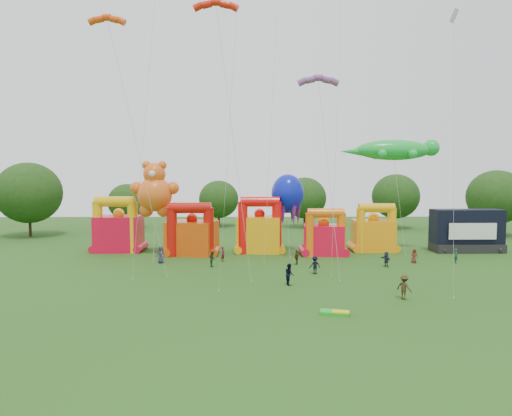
{
  "coord_description": "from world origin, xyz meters",
  "views": [
    {
      "loc": [
        -2.2,
        -30.21,
        9.82
      ],
      "look_at": [
        -1.63,
        18.0,
        6.45
      ],
      "focal_mm": 32.0,
      "sensor_mm": 36.0,
      "label": 1
    }
  ],
  "objects_px": {
    "spectator_0": "(161,255)",
    "bouncy_castle_0": "(118,230)",
    "gecko_kite": "(395,165)",
    "octopus_kite": "(288,199)",
    "bouncy_castle_2": "(260,231)",
    "stage_trailer": "(467,231)",
    "spectator_4": "(297,257)",
    "teddy_bear_kite": "(155,201)"
  },
  "relations": [
    {
      "from": "gecko_kite",
      "to": "octopus_kite",
      "type": "height_order",
      "value": "gecko_kite"
    },
    {
      "from": "stage_trailer",
      "to": "octopus_kite",
      "type": "height_order",
      "value": "octopus_kite"
    },
    {
      "from": "bouncy_castle_0",
      "to": "stage_trailer",
      "type": "xyz_separation_m",
      "value": [
        45.42,
        -0.75,
        -0.05
      ]
    },
    {
      "from": "stage_trailer",
      "to": "spectator_4",
      "type": "distance_m",
      "value": 24.59
    },
    {
      "from": "stage_trailer",
      "to": "teddy_bear_kite",
      "type": "height_order",
      "value": "teddy_bear_kite"
    },
    {
      "from": "bouncy_castle_2",
      "to": "stage_trailer",
      "type": "height_order",
      "value": "bouncy_castle_2"
    },
    {
      "from": "bouncy_castle_0",
      "to": "stage_trailer",
      "type": "height_order",
      "value": "bouncy_castle_0"
    },
    {
      "from": "bouncy_castle_0",
      "to": "spectator_4",
      "type": "distance_m",
      "value": 24.31
    },
    {
      "from": "teddy_bear_kite",
      "to": "octopus_kite",
      "type": "relative_size",
      "value": 1.16
    },
    {
      "from": "stage_trailer",
      "to": "gecko_kite",
      "type": "relative_size",
      "value": 0.61
    },
    {
      "from": "bouncy_castle_0",
      "to": "spectator_0",
      "type": "relative_size",
      "value": 3.74
    },
    {
      "from": "bouncy_castle_2",
      "to": "teddy_bear_kite",
      "type": "bearing_deg",
      "value": -171.3
    },
    {
      "from": "gecko_kite",
      "to": "stage_trailer",
      "type": "bearing_deg",
      "value": 1.61
    },
    {
      "from": "teddy_bear_kite",
      "to": "spectator_4",
      "type": "bearing_deg",
      "value": -20.58
    },
    {
      "from": "octopus_kite",
      "to": "stage_trailer",
      "type": "bearing_deg",
      "value": -0.99
    },
    {
      "from": "gecko_kite",
      "to": "spectator_4",
      "type": "bearing_deg",
      "value": -148.56
    },
    {
      "from": "bouncy_castle_0",
      "to": "bouncy_castle_2",
      "type": "xyz_separation_m",
      "value": [
        18.44,
        -0.83,
        -0.0
      ]
    },
    {
      "from": "spectator_0",
      "to": "bouncy_castle_0",
      "type": "bearing_deg",
      "value": 128.54
    },
    {
      "from": "bouncy_castle_2",
      "to": "teddy_bear_kite",
      "type": "distance_m",
      "value": 13.82
    },
    {
      "from": "stage_trailer",
      "to": "spectator_4",
      "type": "xyz_separation_m",
      "value": [
        -23.01,
        -8.48,
        -1.84
      ]
    },
    {
      "from": "spectator_0",
      "to": "spectator_4",
      "type": "xyz_separation_m",
      "value": [
        15.27,
        -0.96,
        -0.13
      ]
    },
    {
      "from": "teddy_bear_kite",
      "to": "stage_trailer",
      "type": "bearing_deg",
      "value": 2.98
    },
    {
      "from": "gecko_kite",
      "to": "bouncy_castle_2",
      "type": "bearing_deg",
      "value": 179.38
    },
    {
      "from": "octopus_kite",
      "to": "spectator_0",
      "type": "distance_m",
      "value": 17.93
    },
    {
      "from": "stage_trailer",
      "to": "gecko_kite",
      "type": "height_order",
      "value": "gecko_kite"
    },
    {
      "from": "bouncy_castle_2",
      "to": "bouncy_castle_0",
      "type": "bearing_deg",
      "value": 177.42
    },
    {
      "from": "bouncy_castle_0",
      "to": "spectator_4",
      "type": "relative_size",
      "value": 4.31
    },
    {
      "from": "bouncy_castle_2",
      "to": "teddy_bear_kite",
      "type": "height_order",
      "value": "teddy_bear_kite"
    },
    {
      "from": "bouncy_castle_0",
      "to": "gecko_kite",
      "type": "distance_m",
      "value": 36.85
    },
    {
      "from": "bouncy_castle_2",
      "to": "spectator_4",
      "type": "height_order",
      "value": "bouncy_castle_2"
    },
    {
      "from": "bouncy_castle_2",
      "to": "spectator_4",
      "type": "relative_size",
      "value": 4.3
    },
    {
      "from": "bouncy_castle_0",
      "to": "spectator_4",
      "type": "bearing_deg",
      "value": -22.38
    },
    {
      "from": "stage_trailer",
      "to": "spectator_0",
      "type": "height_order",
      "value": "stage_trailer"
    },
    {
      "from": "bouncy_castle_0",
      "to": "gecko_kite",
      "type": "relative_size",
      "value": 0.5
    },
    {
      "from": "stage_trailer",
      "to": "gecko_kite",
      "type": "bearing_deg",
      "value": -178.39
    },
    {
      "from": "bouncy_castle_2",
      "to": "gecko_kite",
      "type": "distance_m",
      "value": 19.36
    },
    {
      "from": "bouncy_castle_0",
      "to": "teddy_bear_kite",
      "type": "distance_m",
      "value": 7.29
    },
    {
      "from": "stage_trailer",
      "to": "spectator_0",
      "type": "xyz_separation_m",
      "value": [
        -38.28,
        -7.51,
        -1.72
      ]
    },
    {
      "from": "spectator_4",
      "to": "gecko_kite",
      "type": "bearing_deg",
      "value": 150.91
    },
    {
      "from": "spectator_0",
      "to": "stage_trailer",
      "type": "bearing_deg",
      "value": 8.83
    },
    {
      "from": "bouncy_castle_0",
      "to": "spectator_4",
      "type": "height_order",
      "value": "bouncy_castle_0"
    },
    {
      "from": "teddy_bear_kite",
      "to": "gecko_kite",
      "type": "height_order",
      "value": "gecko_kite"
    }
  ]
}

